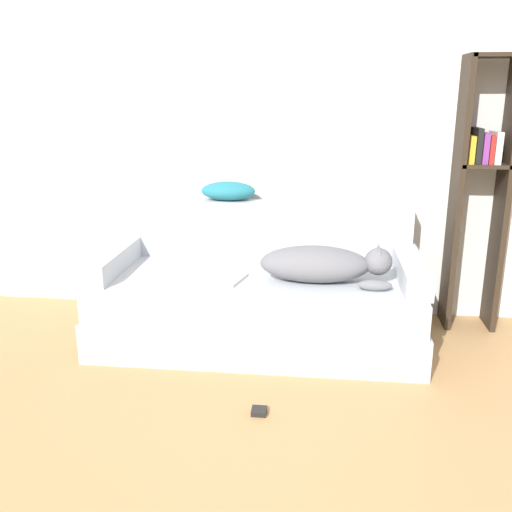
# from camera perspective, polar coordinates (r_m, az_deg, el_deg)

# --- Properties ---
(wall_back) EXTENTS (7.32, 0.06, 2.70)m
(wall_back) POSITION_cam_1_polar(r_m,az_deg,el_deg) (3.95, 2.37, 13.52)
(wall_back) COLOR silver
(wall_back) RESTS_ON ground_plane
(couch) EXTENTS (1.99, 0.94, 0.44)m
(couch) POSITION_cam_1_polar(r_m,az_deg,el_deg) (3.61, 0.18, -5.24)
(couch) COLOR #B2B7BC
(couch) RESTS_ON ground_plane
(couch_backrest) EXTENTS (1.95, 0.15, 0.39)m
(couch_backrest) POSITION_cam_1_polar(r_m,az_deg,el_deg) (3.87, 0.85, 2.66)
(couch_backrest) COLOR #B2B7BC
(couch_backrest) RESTS_ON couch
(couch_arm_left) EXTENTS (0.15, 0.75, 0.14)m
(couch_arm_left) POSITION_cam_1_polar(r_m,az_deg,el_deg) (3.72, -14.07, -0.37)
(couch_arm_left) COLOR #B2B7BC
(couch_arm_left) RESTS_ON couch
(couch_arm_right) EXTENTS (0.15, 0.75, 0.14)m
(couch_arm_right) POSITION_cam_1_polar(r_m,az_deg,el_deg) (3.53, 15.20, -1.36)
(couch_arm_right) COLOR #B2B7BC
(couch_arm_right) RESTS_ON couch
(dog) EXTENTS (0.78, 0.30, 0.23)m
(dog) POSITION_cam_1_polar(r_m,az_deg,el_deg) (3.40, 6.66, -0.81)
(dog) COLOR slate
(dog) RESTS_ON couch
(laptop) EXTENTS (0.38, 0.32, 0.02)m
(laptop) POSITION_cam_1_polar(r_m,az_deg,el_deg) (3.47, -4.01, -2.14)
(laptop) COLOR silver
(laptop) RESTS_ON couch
(throw_pillow) EXTENTS (0.37, 0.22, 0.13)m
(throw_pillow) POSITION_cam_1_polar(r_m,az_deg,el_deg) (3.87, -2.80, 6.51)
(throw_pillow) COLOR teal
(throw_pillow) RESTS_ON couch_backrest
(bookshelf) EXTENTS (0.33, 0.26, 1.75)m
(bookshelf) POSITION_cam_1_polar(r_m,az_deg,el_deg) (3.93, 21.52, 6.82)
(bookshelf) COLOR #2D2319
(bookshelf) RESTS_ON ground_plane
(power_adapter) EXTENTS (0.07, 0.07, 0.03)m
(power_adapter) POSITION_cam_1_polar(r_m,az_deg,el_deg) (2.92, 0.31, -15.26)
(power_adapter) COLOR black
(power_adapter) RESTS_ON ground_plane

